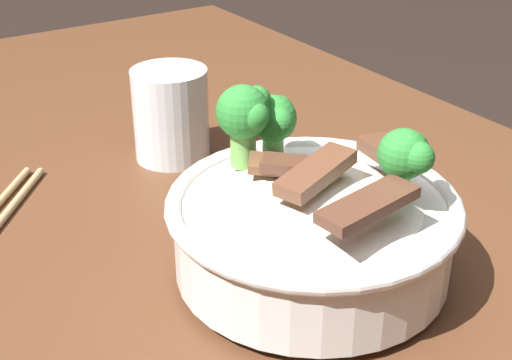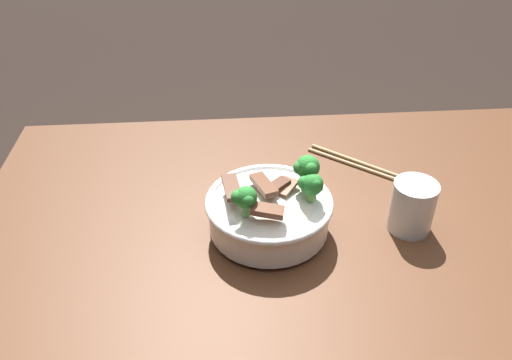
# 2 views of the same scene
# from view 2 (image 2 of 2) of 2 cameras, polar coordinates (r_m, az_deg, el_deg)

# --- Properties ---
(dining_table) EXTENTS (1.29, 0.76, 0.77)m
(dining_table) POSITION_cam_2_polar(r_m,az_deg,el_deg) (1.02, 7.65, -8.90)
(dining_table) COLOR #56331E
(dining_table) RESTS_ON ground
(rice_bowl) EXTENTS (0.22, 0.22, 0.14)m
(rice_bowl) POSITION_cam_2_polar(r_m,az_deg,el_deg) (0.88, 1.54, -3.18)
(rice_bowl) COLOR white
(rice_bowl) RESTS_ON dining_table
(drinking_glass) EXTENTS (0.08, 0.08, 0.09)m
(drinking_glass) POSITION_cam_2_polar(r_m,az_deg,el_deg) (0.93, 16.76, -3.15)
(drinking_glass) COLOR white
(drinking_glass) RESTS_ON dining_table
(chopsticks_pair) EXTENTS (0.18, 0.16, 0.01)m
(chopsticks_pair) POSITION_cam_2_polar(r_m,az_deg,el_deg) (1.09, 10.98, 1.82)
(chopsticks_pair) COLOR tan
(chopsticks_pair) RESTS_ON dining_table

